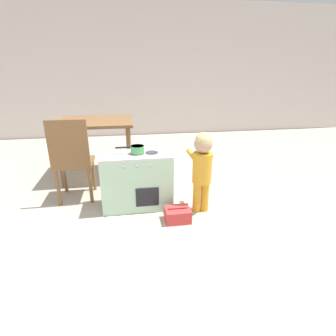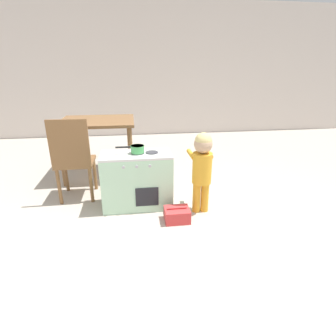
{
  "view_description": "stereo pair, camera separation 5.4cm",
  "coord_description": "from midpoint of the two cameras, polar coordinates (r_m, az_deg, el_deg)",
  "views": [
    {
      "loc": [
        -0.18,
        -1.64,
        1.35
      ],
      "look_at": [
        0.21,
        0.75,
        0.43
      ],
      "focal_mm": 28.0,
      "sensor_mm": 36.0,
      "label": 1
    },
    {
      "loc": [
        -0.12,
        -1.65,
        1.35
      ],
      "look_at": [
        0.21,
        0.75,
        0.43
      ],
      "focal_mm": 28.0,
      "sensor_mm": 36.0,
      "label": 2
    }
  ],
  "objects": [
    {
      "name": "ground_plane",
      "position": [
        2.13,
        -2.13,
        -18.36
      ],
      "size": [
        16.0,
        16.0,
        0.0
      ],
      "primitive_type": "plane",
      "color": "#B2A899"
    },
    {
      "name": "wall_back",
      "position": [
        5.67,
        -6.74,
        20.2
      ],
      "size": [
        10.0,
        0.06,
        2.6
      ],
      "color": "beige",
      "rests_on": "ground_plane"
    },
    {
      "name": "play_kitchen",
      "position": [
        2.68,
        -6.16,
        -2.63
      ],
      "size": [
        0.7,
        0.36,
        0.58
      ],
      "color": "#B2DBB7",
      "rests_on": "ground_plane"
    },
    {
      "name": "toy_pot",
      "position": [
        2.57,
        -6.16,
        4.22
      ],
      "size": [
        0.28,
        0.14,
        0.07
      ],
      "color": "#4CAD5B",
      "rests_on": "play_kitchen"
    },
    {
      "name": "child_figure",
      "position": [
        2.5,
        8.06,
        1.09
      ],
      "size": [
        0.21,
        0.33,
        0.81
      ],
      "color": "gold",
      "rests_on": "ground_plane"
    },
    {
      "name": "toy_basket",
      "position": [
        2.5,
        2.6,
        -10.11
      ],
      "size": [
        0.23,
        0.19,
        0.14
      ],
      "color": "#D13838",
      "rests_on": "ground_plane"
    },
    {
      "name": "dining_table",
      "position": [
        3.51,
        -14.59,
        8.31
      ],
      "size": [
        0.92,
        0.79,
        0.74
      ],
      "color": "brown",
      "rests_on": "ground_plane"
    },
    {
      "name": "dining_chair_near",
      "position": [
        2.89,
        -19.36,
        1.95
      ],
      "size": [
        0.38,
        0.38,
        0.9
      ],
      "color": "brown",
      "rests_on": "ground_plane"
    }
  ]
}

